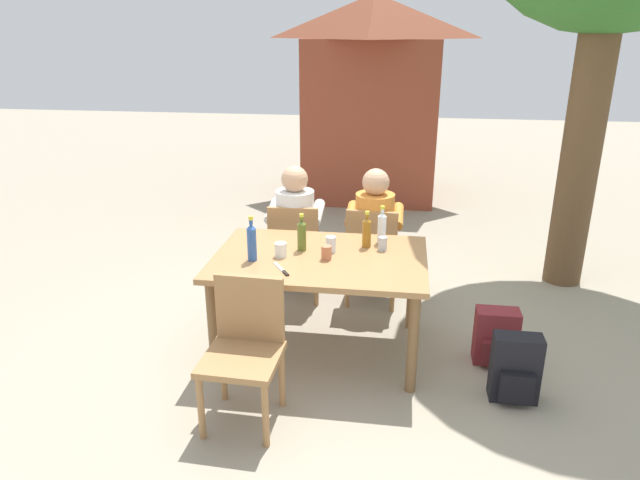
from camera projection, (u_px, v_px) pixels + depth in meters
name	position (u px, v px, depth m)	size (l,w,h in m)	color
ground_plane	(320.00, 349.00, 4.26)	(24.00, 24.00, 0.00)	gray
dining_table	(320.00, 268.00, 4.03)	(1.48, 1.02, 0.74)	#A37547
chair_far_left	(295.00, 246.00, 4.88)	(0.46, 0.46, 0.87)	#A37547
chair_far_right	(373.00, 251.00, 4.79)	(0.47, 0.47, 0.87)	#A37547
chair_near_left	(245.00, 343.00, 3.38)	(0.46, 0.46, 0.87)	#A37547
person_in_white_shirt	(297.00, 224.00, 4.92)	(0.47, 0.61, 1.18)	white
person_in_plaid_shirt	(375.00, 227.00, 4.83)	(0.47, 0.61, 1.18)	orange
bottle_clear	(382.00, 227.00, 4.21)	(0.06, 0.06, 0.28)	white
bottle_blue	(252.00, 241.00, 3.88)	(0.06, 0.06, 0.32)	#2D56A3
bottle_olive	(302.00, 235.00, 4.07)	(0.06, 0.06, 0.27)	#566623
bottle_amber	(367.00, 232.00, 4.13)	(0.06, 0.06, 0.27)	#996019
cup_white	(281.00, 250.00, 3.98)	(0.08, 0.08, 0.10)	white
cup_terracotta	(326.00, 253.00, 3.93)	(0.07, 0.07, 0.10)	#BC6B47
cup_steel	(383.00, 244.00, 4.09)	(0.06, 0.06, 0.10)	#B2B7BC
cup_glass	(331.00, 244.00, 4.06)	(0.07, 0.07, 0.11)	silver
table_knife	(282.00, 270.00, 3.76)	(0.15, 0.21, 0.01)	silver
backpack_by_near_side	(496.00, 338.00, 4.02)	(0.30, 0.23, 0.40)	maroon
backpack_by_far_side	(515.00, 370.00, 3.61)	(0.30, 0.21, 0.45)	black
brick_kiosk	(372.00, 94.00, 7.80)	(1.99, 1.79, 2.66)	brown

